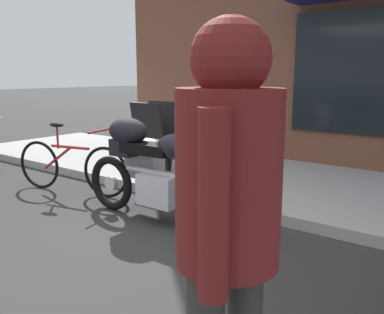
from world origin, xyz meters
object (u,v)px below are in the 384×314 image
object	(u,v)px
pedestrian_walking	(227,201)
sandwich_board_sign	(154,137)
touring_motorcycle	(157,165)
parked_bicycle	(71,166)

from	to	relation	value
pedestrian_walking	sandwich_board_sign	world-z (taller)	pedestrian_walking
touring_motorcycle	sandwich_board_sign	world-z (taller)	touring_motorcycle
touring_motorcycle	parked_bicycle	bearing A→B (deg)	176.05
pedestrian_walking	sandwich_board_sign	bearing A→B (deg)	135.61
parked_bicycle	sandwich_board_sign	bearing A→B (deg)	70.61
touring_motorcycle	pedestrian_walking	bearing A→B (deg)	-42.76
sandwich_board_sign	parked_bicycle	bearing A→B (deg)	-109.39
parked_bicycle	pedestrian_walking	distance (m)	4.24
touring_motorcycle	parked_bicycle	distance (m)	1.63
parked_bicycle	sandwich_board_sign	size ratio (longest dim) A/B	1.67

